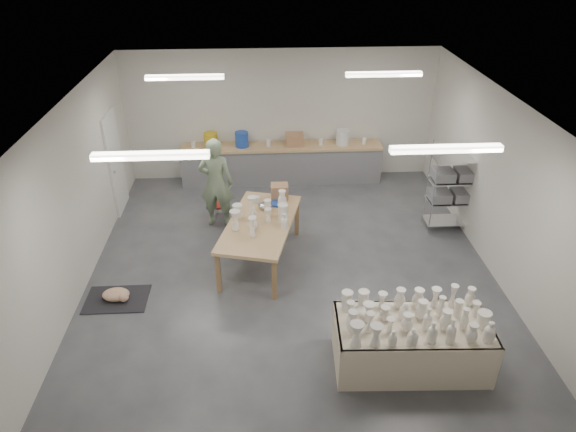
{
  "coord_description": "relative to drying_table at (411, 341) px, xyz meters",
  "views": [
    {
      "loc": [
        -0.49,
        -7.25,
        5.4
      ],
      "look_at": [
        -0.05,
        0.21,
        1.05
      ],
      "focal_mm": 32.0,
      "sensor_mm": 36.0,
      "label": 1
    }
  ],
  "objects": [
    {
      "name": "cat",
      "position": [
        -4.36,
        1.62,
        -0.31
      ],
      "size": [
        0.48,
        0.37,
        0.19
      ],
      "rotation": [
        0.0,
        0.0,
        0.18
      ],
      "color": "white",
      "rests_on": "rug"
    },
    {
      "name": "wire_shelf",
      "position": [
        1.72,
        3.58,
        0.49
      ],
      "size": [
        0.88,
        0.48,
        1.8
      ],
      "color": "silver",
      "rests_on": "ground"
    },
    {
      "name": "drying_table",
      "position": [
        0.0,
        0.0,
        0.0
      ],
      "size": [
        2.11,
        1.07,
        1.09
      ],
      "rotation": [
        0.0,
        0.0,
        -0.04
      ],
      "color": "olive",
      "rests_on": "ground"
    },
    {
      "name": "work_table",
      "position": [
        -1.96,
        2.74,
        0.4
      ],
      "size": [
        1.58,
        2.36,
        1.18
      ],
      "rotation": [
        0.0,
        0.0,
        -0.25
      ],
      "color": "tan",
      "rests_on": "ground"
    },
    {
      "name": "rug",
      "position": [
        -4.38,
        1.64,
        -0.42
      ],
      "size": [
        1.0,
        0.7,
        0.02
      ],
      "primitive_type": "cube",
      "color": "black",
      "rests_on": "ground"
    },
    {
      "name": "room",
      "position": [
        -1.59,
        2.27,
        1.63
      ],
      "size": [
        8.0,
        8.02,
        3.0
      ],
      "color": "#424449",
      "rests_on": "ground"
    },
    {
      "name": "red_stool",
      "position": [
        -2.85,
        4.25,
        -0.17
      ],
      "size": [
        0.33,
        0.33,
        0.29
      ],
      "rotation": [
        0.0,
        0.0,
        -0.09
      ],
      "color": "#AA1F18",
      "rests_on": "ground"
    },
    {
      "name": "back_counter",
      "position": [
        -1.49,
        5.86,
        0.06
      ],
      "size": [
        4.6,
        0.6,
        1.24
      ],
      "color": "tan",
      "rests_on": "ground"
    },
    {
      "name": "potter",
      "position": [
        -2.85,
        3.98,
        0.5
      ],
      "size": [
        0.73,
        0.53,
        1.85
      ],
      "primitive_type": "imported",
      "rotation": [
        0.0,
        0.0,
        3.0
      ],
      "color": "gray",
      "rests_on": "ground"
    }
  ]
}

